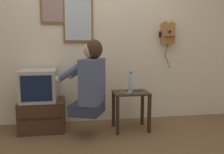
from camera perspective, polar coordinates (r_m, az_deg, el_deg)
ground_plane at (r=2.68m, az=-1.48°, el=-17.94°), size 14.00×14.00×0.00m
wall_back at (r=3.56m, az=-4.09°, el=9.65°), size 6.80×0.05×2.55m
side_table at (r=3.25m, az=4.53°, el=-5.83°), size 0.48×0.37×0.53m
person at (r=2.93m, az=-5.24°, el=-0.77°), size 0.63×0.58×0.93m
tv_stand at (r=3.42m, az=-16.34°, el=-8.75°), size 0.59×0.48×0.41m
television at (r=3.32m, az=-17.13°, el=-1.89°), size 0.46×0.49×0.42m
wall_phone_antique at (r=3.74m, az=13.26°, el=10.23°), size 0.24×0.18×0.73m
framed_picture at (r=3.55m, az=-13.85°, el=15.85°), size 0.37×0.03×0.45m
wall_mirror at (r=3.52m, az=-8.14°, el=13.32°), size 0.42×0.03×0.63m
cell_phone_held at (r=3.15m, az=3.28°, el=-3.68°), size 0.12×0.14×0.01m
cell_phone_spare at (r=3.26m, az=6.11°, el=-3.34°), size 0.13×0.13×0.01m
water_bottle at (r=3.28m, az=4.58°, el=-1.14°), size 0.07×0.07×0.26m
toothbrush at (r=3.13m, az=5.40°, el=-3.77°), size 0.16×0.12×0.02m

